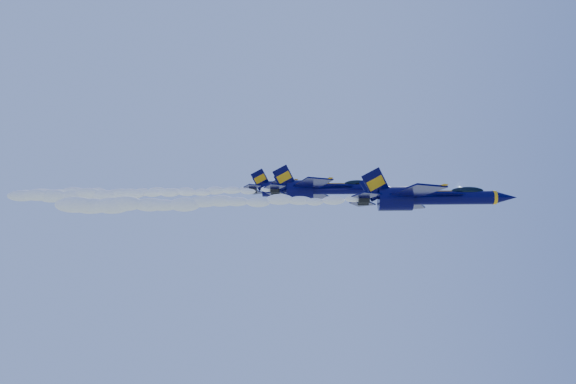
{
  "coord_description": "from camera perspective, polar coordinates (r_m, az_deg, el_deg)",
  "views": [
    {
      "loc": [
        1.21,
        -78.9,
        136.41
      ],
      "look_at": [
        -2.05,
        -2.12,
        152.84
      ],
      "focal_mm": 35.0,
      "sensor_mm": 36.0,
      "label": 1
    }
  ],
  "objects": [
    {
      "name": "smoke_trail_jet_second",
      "position": [
        82.18,
        -14.77,
        -0.11
      ],
      "size": [
        37.33,
        1.95,
        1.76
      ],
      "primitive_type": "ellipsoid",
      "color": "white"
    },
    {
      "name": "jet_second",
      "position": [
        78.63,
        3.77,
        0.34
      ],
      "size": [
        17.5,
        14.36,
        6.5
      ],
      "color": "#040334"
    },
    {
      "name": "jet_third",
      "position": [
        87.76,
        0.57,
        0.4
      ],
      "size": [
        15.94,
        13.07,
        5.92
      ],
      "color": "#040334"
    },
    {
      "name": "smoke_trail_jet_third",
      "position": [
        92.07,
        -15.48,
        0.0
      ],
      "size": [
        37.33,
        1.78,
        1.6
      ],
      "primitive_type": "ellipsoid",
      "color": "white"
    },
    {
      "name": "jet_lead",
      "position": [
        70.71,
        13.89,
        -0.55
      ],
      "size": [
        19.27,
        15.81,
        7.16
      ],
      "color": "#040334"
    },
    {
      "name": "smoke_trail_jet_lead",
      "position": [
        70.38,
        -8.09,
        -1.08
      ],
      "size": [
        37.33,
        2.15,
        1.93
      ],
      "primitive_type": "ellipsoid",
      "color": "white"
    }
  ]
}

